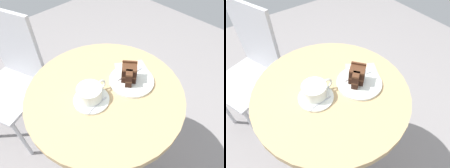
{
  "view_description": "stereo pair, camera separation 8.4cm",
  "coord_description": "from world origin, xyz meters",
  "views": [
    {
      "loc": [
        -0.37,
        -0.43,
        1.4
      ],
      "look_at": [
        0.02,
        -0.02,
        0.78
      ],
      "focal_mm": 32.0,
      "sensor_mm": 36.0,
      "label": 1
    },
    {
      "loc": [
        -0.31,
        -0.48,
        1.4
      ],
      "look_at": [
        0.02,
        -0.02,
        0.78
      ],
      "focal_mm": 32.0,
      "sensor_mm": 36.0,
      "label": 2
    }
  ],
  "objects": [
    {
      "name": "napkin",
      "position": [
        0.18,
        -0.0,
        0.74
      ],
      "size": [
        0.2,
        0.2,
        0.0
      ],
      "rotation": [
        0.0,
        0.0,
        5.67
      ],
      "color": "beige",
      "rests_on": "cafe_table"
    },
    {
      "name": "cafe_chair",
      "position": [
        -0.19,
        0.65,
        0.53
      ],
      "size": [
        0.49,
        0.49,
        0.91
      ],
      "rotation": [
        0.0,
        0.0,
        5.09
      ],
      "color": "#BCBCC1",
      "rests_on": "ground"
    },
    {
      "name": "cake_slice",
      "position": [
        0.11,
        -0.03,
        0.79
      ],
      "size": [
        0.09,
        0.09,
        0.08
      ],
      "rotation": [
        0.0,
        0.0,
        3.84
      ],
      "color": "black",
      "rests_on": "cake_plate"
    },
    {
      "name": "fork",
      "position": [
        0.16,
        -0.01,
        0.76
      ],
      "size": [
        0.14,
        0.03,
        0.0
      ],
      "rotation": [
        0.0,
        0.0,
        6.18
      ],
      "color": "#B7B7BC",
      "rests_on": "cake_plate"
    },
    {
      "name": "ground_plane",
      "position": [
        0.0,
        0.0,
        -0.01
      ],
      "size": [
        4.4,
        4.4,
        0.01
      ],
      "primitive_type": "cube",
      "color": "gray",
      "rests_on": "ground"
    },
    {
      "name": "coffee_cup",
      "position": [
        -0.07,
        0.01,
        0.78
      ],
      "size": [
        0.14,
        0.1,
        0.06
      ],
      "color": "silver",
      "rests_on": "saucer"
    },
    {
      "name": "cake_plate",
      "position": [
        0.12,
        -0.04,
        0.75
      ],
      "size": [
        0.2,
        0.2,
        0.01
      ],
      "color": "silver",
      "rests_on": "cafe_table"
    },
    {
      "name": "saucer",
      "position": [
        -0.08,
        0.0,
        0.75
      ],
      "size": [
        0.15,
        0.15,
        0.01
      ],
      "color": "silver",
      "rests_on": "cafe_table"
    },
    {
      "name": "teaspoon",
      "position": [
        -0.1,
        -0.04,
        0.75
      ],
      "size": [
        0.11,
        0.02,
        0.0
      ],
      "rotation": [
        0.0,
        0.0,
        3.21
      ],
      "color": "#B7B7BC",
      "rests_on": "saucer"
    },
    {
      "name": "cafe_table",
      "position": [
        0.0,
        0.0,
        0.61
      ],
      "size": [
        0.69,
        0.69,
        0.74
      ],
      "color": "tan",
      "rests_on": "ground"
    }
  ]
}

